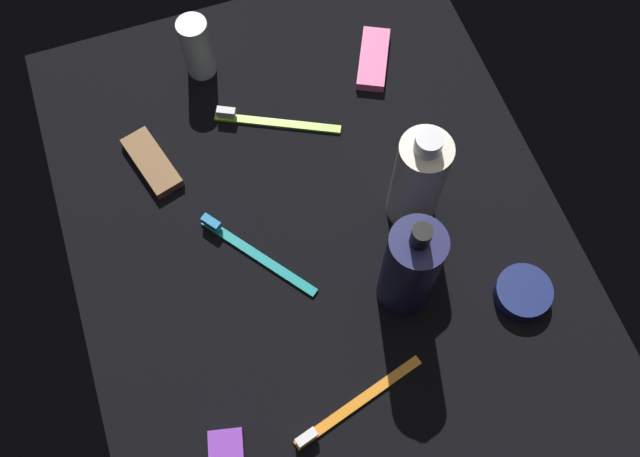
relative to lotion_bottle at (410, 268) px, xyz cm
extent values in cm
cube|color=black|center=(10.46, 7.41, -9.26)|extent=(84.00, 64.00, 1.20)
cylinder|color=#1C1E4A|center=(0.00, 0.00, -0.18)|extent=(6.52, 6.52, 16.95)
cylinder|color=black|center=(0.00, 0.00, 9.69)|extent=(2.20, 2.20, 2.80)
cylinder|color=silver|center=(10.86, -5.36, -0.55)|extent=(6.40, 6.40, 16.20)
cylinder|color=silver|center=(10.86, -5.36, 8.65)|extent=(3.20, 3.20, 2.20)
cylinder|color=silver|center=(41.54, 15.03, -3.70)|extent=(4.26, 4.26, 9.92)
cube|color=teal|center=(10.51, 15.88, -8.21)|extent=(15.14, 11.73, 0.90)
cube|color=#338CCC|center=(16.52, 20.37, -7.16)|extent=(2.74, 2.44, 1.20)
cube|color=orange|center=(-11.21, 9.99, -8.21)|extent=(5.92, 17.68, 0.90)
cube|color=white|center=(-13.19, 17.22, -7.16)|extent=(1.75, 2.80, 1.20)
cube|color=#8CD133|center=(28.90, 7.13, -8.21)|extent=(8.99, 16.70, 0.90)
cube|color=white|center=(32.20, 13.86, -7.16)|extent=(2.13, 2.82, 1.20)
cube|color=#E55999|center=(34.49, -9.18, -7.91)|extent=(11.10, 8.20, 1.50)
cube|color=brown|center=(28.20, 25.68, -7.91)|extent=(11.10, 6.71, 1.50)
cylinder|color=navy|center=(-5.38, -14.13, -7.57)|extent=(7.13, 7.13, 2.18)
camera|label=1|loc=(-22.29, 18.71, 74.97)|focal=38.58mm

